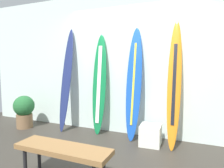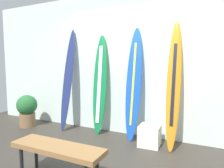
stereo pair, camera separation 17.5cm
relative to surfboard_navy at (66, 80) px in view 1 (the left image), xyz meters
The scene contains 9 objects.
ground 1.95m from the surfboard_navy, 35.47° to the right, with size 8.00×8.00×0.04m, color #38332C.
wall_back 1.42m from the surfboard_navy, 15.03° to the left, with size 7.20×0.20×2.80m, color silver.
surfboard_navy is the anchor object (origin of this frame).
surfboard_emerald 0.74m from the surfboard_navy, ahead, with size 0.29×0.32×1.98m.
surfboard_cobalt 1.45m from the surfboard_navy, ahead, with size 0.28×0.40×2.07m.
surfboard_sunset 2.17m from the surfboard_navy, ahead, with size 0.24×0.53×2.13m.
display_block_left 2.01m from the surfboard_navy, ahead, with size 0.36×0.36×0.35m.
potted_plant 1.18m from the surfboard_navy, 164.94° to the right, with size 0.44×0.44×0.71m.
bench 2.07m from the surfboard_navy, 56.08° to the right, with size 1.17×0.34×0.44m.
Camera 1 is at (1.16, -2.52, 1.39)m, focal length 32.04 mm.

